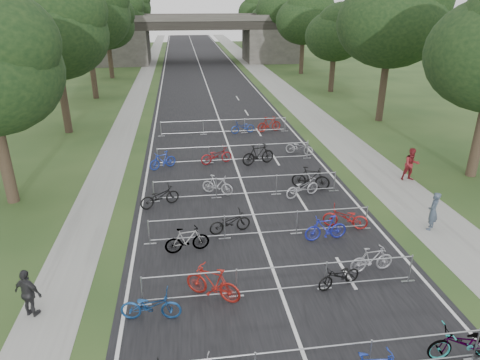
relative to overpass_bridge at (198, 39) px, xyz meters
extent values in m
cube|color=black|center=(0.00, -15.00, -3.53)|extent=(11.00, 140.00, 0.01)
cube|color=gray|center=(8.00, -15.00, -3.53)|extent=(3.00, 140.00, 0.01)
cube|color=gray|center=(-7.50, -15.00, -3.53)|extent=(2.00, 140.00, 0.01)
cube|color=silver|center=(0.00, -15.00, -3.53)|extent=(0.12, 140.00, 0.00)
cube|color=#3F3D38|center=(-11.50, 0.00, -1.03)|extent=(8.00, 8.00, 5.00)
cube|color=#3F3D38|center=(11.50, 0.00, -1.03)|extent=(8.00, 8.00, 5.00)
cube|color=black|center=(0.00, 0.00, 2.07)|extent=(30.00, 8.00, 1.20)
cube|color=#3F3D38|center=(0.00, -3.80, 3.07)|extent=(30.00, 0.40, 0.90)
cube|color=#3F3D38|center=(0.00, 3.80, 3.07)|extent=(30.00, 0.40, 0.90)
cylinder|color=#33261C|center=(-11.50, -49.00, -1.43)|extent=(0.56, 0.56, 4.20)
cylinder|color=#33261C|center=(13.00, -49.00, -1.29)|extent=(0.56, 0.56, 4.48)
sphere|color=black|center=(12.50, -48.50, 2.20)|extent=(4.66, 4.66, 4.66)
cylinder|color=#33261C|center=(-11.50, -37.00, -1.17)|extent=(0.56, 0.56, 4.72)
ellipsoid|color=black|center=(-11.50, -37.00, 3.46)|extent=(7.56, 7.56, 6.20)
sphere|color=black|center=(-10.90, -37.50, 4.97)|extent=(6.05, 6.05, 6.05)
sphere|color=black|center=(-12.00, -36.50, 2.51)|extent=(4.91, 4.91, 4.91)
cylinder|color=#33261C|center=(13.00, -37.00, -0.98)|extent=(0.56, 0.56, 5.11)
ellipsoid|color=black|center=(13.00, -37.00, 4.03)|extent=(8.18, 8.18, 6.70)
sphere|color=black|center=(12.50, -36.50, 3.01)|extent=(5.31, 5.31, 5.31)
cylinder|color=#33261C|center=(-11.50, -25.00, -0.91)|extent=(0.56, 0.56, 5.25)
ellipsoid|color=black|center=(-11.50, -25.00, 4.24)|extent=(8.40, 8.40, 6.89)
sphere|color=black|center=(-12.00, -24.50, 3.19)|extent=(5.46, 5.46, 5.46)
cylinder|color=#33261C|center=(13.00, -25.00, -1.61)|extent=(0.56, 0.56, 3.85)
ellipsoid|color=black|center=(13.00, -25.00, 2.16)|extent=(6.16, 6.16, 5.05)
sphere|color=black|center=(13.60, -25.50, 3.40)|extent=(4.93, 4.93, 4.93)
sphere|color=black|center=(12.50, -24.50, 1.39)|extent=(4.00, 4.00, 4.00)
cylinder|color=#33261C|center=(-11.50, -13.00, -1.43)|extent=(0.56, 0.56, 4.20)
ellipsoid|color=black|center=(-11.50, -13.00, 2.68)|extent=(6.72, 6.72, 5.51)
sphere|color=black|center=(-10.90, -13.50, 4.03)|extent=(5.38, 5.38, 5.38)
sphere|color=black|center=(-12.00, -12.50, 1.84)|extent=(4.37, 4.37, 4.37)
cylinder|color=#33261C|center=(13.00, -13.00, -1.29)|extent=(0.56, 0.56, 4.48)
ellipsoid|color=black|center=(13.00, -13.00, 3.10)|extent=(7.17, 7.17, 5.88)
sphere|color=black|center=(13.60, -13.50, 4.53)|extent=(5.73, 5.73, 5.73)
sphere|color=black|center=(12.50, -12.50, 2.20)|extent=(4.66, 4.66, 4.66)
cylinder|color=#33261C|center=(-11.50, -1.00, -1.17)|extent=(0.56, 0.56, 4.72)
ellipsoid|color=black|center=(-11.50, -1.00, 3.46)|extent=(7.56, 7.56, 6.20)
sphere|color=black|center=(-10.90, -1.50, 4.97)|extent=(6.05, 6.05, 6.05)
sphere|color=black|center=(-12.00, -0.50, 2.51)|extent=(4.91, 4.91, 4.91)
cylinder|color=#33261C|center=(13.00, -1.00, -0.98)|extent=(0.56, 0.56, 5.11)
ellipsoid|color=black|center=(13.00, -1.00, 4.03)|extent=(8.18, 8.18, 6.70)
sphere|color=black|center=(12.50, -0.50, 3.01)|extent=(5.31, 5.31, 5.31)
cylinder|color=#33261C|center=(-11.50, 11.00, -0.91)|extent=(0.56, 0.56, 5.25)
ellipsoid|color=black|center=(-11.50, 11.00, 4.24)|extent=(8.40, 8.40, 6.89)
sphere|color=black|center=(-12.00, 11.50, 3.19)|extent=(5.46, 5.46, 5.46)
cylinder|color=#33261C|center=(13.00, 11.00, -1.61)|extent=(0.56, 0.56, 3.85)
ellipsoid|color=black|center=(13.00, 11.00, 2.16)|extent=(6.16, 6.16, 5.05)
sphere|color=black|center=(13.60, 10.50, 3.40)|extent=(4.93, 4.93, 4.93)
sphere|color=black|center=(12.50, 11.50, 1.39)|extent=(4.00, 4.00, 4.00)
cylinder|color=#33261C|center=(-11.50, 23.00, -1.43)|extent=(0.56, 0.56, 4.20)
ellipsoid|color=black|center=(-11.50, 23.00, 2.68)|extent=(6.72, 6.72, 5.51)
sphere|color=black|center=(-10.90, 22.50, 4.03)|extent=(5.38, 5.38, 5.38)
sphere|color=black|center=(-12.00, 23.50, 1.84)|extent=(4.37, 4.37, 4.37)
cylinder|color=#33261C|center=(13.00, 23.00, -1.29)|extent=(0.56, 0.56, 4.48)
ellipsoid|color=black|center=(13.00, 23.00, 3.10)|extent=(7.17, 7.17, 5.88)
sphere|color=black|center=(13.60, 22.50, 4.53)|extent=(5.73, 5.73, 5.73)
sphere|color=black|center=(12.50, 23.50, 2.20)|extent=(4.66, 4.66, 4.66)
cylinder|color=#9C9FA3|center=(0.00, -61.40, -2.48)|extent=(9.20, 0.04, 0.04)
cylinder|color=#9C9FA3|center=(1.53, -61.40, -2.98)|extent=(0.05, 0.05, 1.10)
cylinder|color=#9C9FA3|center=(4.60, -61.40, -2.98)|extent=(0.05, 0.05, 1.10)
cube|color=#9C9FA3|center=(4.60, -61.40, -3.52)|extent=(0.50, 0.08, 0.03)
cylinder|color=#9C9FA3|center=(0.00, -57.80, -2.48)|extent=(9.20, 0.04, 0.04)
cylinder|color=#9C9FA3|center=(0.00, -57.80, -3.35)|extent=(9.20, 0.04, 0.04)
cylinder|color=#9C9FA3|center=(-4.60, -57.80, -2.98)|extent=(0.05, 0.05, 1.10)
cube|color=#9C9FA3|center=(-4.60, -57.80, -3.52)|extent=(0.50, 0.08, 0.03)
cylinder|color=#9C9FA3|center=(-1.53, -57.80, -2.98)|extent=(0.05, 0.05, 1.10)
cube|color=#9C9FA3|center=(-1.53, -57.80, -3.52)|extent=(0.50, 0.08, 0.03)
cylinder|color=#9C9FA3|center=(1.53, -57.80, -2.98)|extent=(0.05, 0.05, 1.10)
cube|color=#9C9FA3|center=(1.53, -57.80, -3.52)|extent=(0.50, 0.08, 0.03)
cylinder|color=#9C9FA3|center=(4.60, -57.80, -2.98)|extent=(0.05, 0.05, 1.10)
cube|color=#9C9FA3|center=(4.60, -57.80, -3.52)|extent=(0.50, 0.08, 0.03)
cylinder|color=#9C9FA3|center=(0.00, -54.00, -2.48)|extent=(9.20, 0.04, 0.04)
cylinder|color=#9C9FA3|center=(0.00, -54.00, -3.35)|extent=(9.20, 0.04, 0.04)
cylinder|color=#9C9FA3|center=(-4.60, -54.00, -2.98)|extent=(0.05, 0.05, 1.10)
cube|color=#9C9FA3|center=(-4.60, -54.00, -3.52)|extent=(0.50, 0.08, 0.03)
cylinder|color=#9C9FA3|center=(-1.53, -54.00, -2.98)|extent=(0.05, 0.05, 1.10)
cube|color=#9C9FA3|center=(-1.53, -54.00, -3.52)|extent=(0.50, 0.08, 0.03)
cylinder|color=#9C9FA3|center=(1.53, -54.00, -2.98)|extent=(0.05, 0.05, 1.10)
cube|color=#9C9FA3|center=(1.53, -54.00, -3.52)|extent=(0.50, 0.08, 0.03)
cylinder|color=#9C9FA3|center=(4.60, -54.00, -2.98)|extent=(0.05, 0.05, 1.10)
cube|color=#9C9FA3|center=(4.60, -54.00, -3.52)|extent=(0.50, 0.08, 0.03)
cylinder|color=#9C9FA3|center=(0.00, -50.00, -2.48)|extent=(9.20, 0.04, 0.04)
cylinder|color=#9C9FA3|center=(0.00, -50.00, -3.35)|extent=(9.20, 0.04, 0.04)
cylinder|color=#9C9FA3|center=(-4.60, -50.00, -2.98)|extent=(0.05, 0.05, 1.10)
cube|color=#9C9FA3|center=(-4.60, -50.00, -3.52)|extent=(0.50, 0.08, 0.03)
cylinder|color=#9C9FA3|center=(-1.53, -50.00, -2.98)|extent=(0.05, 0.05, 1.10)
cube|color=#9C9FA3|center=(-1.53, -50.00, -3.52)|extent=(0.50, 0.08, 0.03)
cylinder|color=#9C9FA3|center=(1.53, -50.00, -2.98)|extent=(0.05, 0.05, 1.10)
cube|color=#9C9FA3|center=(1.53, -50.00, -3.52)|extent=(0.50, 0.08, 0.03)
cylinder|color=#9C9FA3|center=(4.60, -50.00, -2.98)|extent=(0.05, 0.05, 1.10)
cube|color=#9C9FA3|center=(4.60, -50.00, -3.52)|extent=(0.50, 0.08, 0.03)
cylinder|color=#9C9FA3|center=(0.00, -45.00, -2.48)|extent=(9.20, 0.04, 0.04)
cylinder|color=#9C9FA3|center=(0.00, -45.00, -3.35)|extent=(9.20, 0.04, 0.04)
cylinder|color=#9C9FA3|center=(-4.60, -45.00, -2.98)|extent=(0.05, 0.05, 1.10)
cube|color=#9C9FA3|center=(-4.60, -45.00, -3.52)|extent=(0.50, 0.08, 0.03)
cylinder|color=#9C9FA3|center=(-1.53, -45.00, -2.98)|extent=(0.05, 0.05, 1.10)
cube|color=#9C9FA3|center=(-1.53, -45.00, -3.52)|extent=(0.50, 0.08, 0.03)
cylinder|color=#9C9FA3|center=(1.53, -45.00, -2.98)|extent=(0.05, 0.05, 1.10)
cube|color=#9C9FA3|center=(1.53, -45.00, -3.52)|extent=(0.50, 0.08, 0.03)
cylinder|color=#9C9FA3|center=(4.60, -45.00, -2.98)|extent=(0.05, 0.05, 1.10)
cube|color=#9C9FA3|center=(4.60, -45.00, -3.52)|extent=(0.50, 0.08, 0.03)
cylinder|color=#9C9FA3|center=(0.00, -39.00, -2.48)|extent=(9.20, 0.04, 0.04)
cylinder|color=#9C9FA3|center=(0.00, -39.00, -3.35)|extent=(9.20, 0.04, 0.04)
cylinder|color=#9C9FA3|center=(-4.60, -39.00, -2.98)|extent=(0.05, 0.05, 1.10)
cube|color=#9C9FA3|center=(-4.60, -39.00, -3.52)|extent=(0.50, 0.08, 0.03)
cylinder|color=#9C9FA3|center=(-1.53, -39.00, -2.98)|extent=(0.05, 0.05, 1.10)
cube|color=#9C9FA3|center=(-1.53, -39.00, -3.52)|extent=(0.50, 0.08, 0.03)
cylinder|color=#9C9FA3|center=(1.53, -39.00, -2.98)|extent=(0.05, 0.05, 1.10)
cube|color=#9C9FA3|center=(1.53, -39.00, -3.52)|extent=(0.50, 0.08, 0.03)
cylinder|color=#9C9FA3|center=(4.60, -39.00, -2.98)|extent=(0.05, 0.05, 1.10)
cube|color=#9C9FA3|center=(4.60, -39.00, -3.52)|extent=(0.50, 0.08, 0.03)
imported|color=#9C9FA3|center=(4.30, -61.31, -3.00)|extent=(2.06, 0.79, 1.07)
imported|color=navy|center=(-4.30, -58.49, -3.04)|extent=(1.95, 0.87, 0.99)
imported|color=#A01E17|center=(-2.32, -57.76, -2.93)|extent=(2.01, 1.55, 1.21)
imported|color=black|center=(2.04, -57.76, -3.09)|extent=(1.78, 1.05, 0.88)
imported|color=#98989F|center=(3.53, -57.02, -3.03)|extent=(1.71, 0.61, 1.01)
imported|color=#9C9FA3|center=(-3.09, -54.77, -3.00)|extent=(1.82, 0.76, 1.06)
imported|color=black|center=(-1.25, -53.49, -3.05)|extent=(1.92, 1.03, 0.96)
imported|color=#1D25A0|center=(2.58, -54.65, -2.99)|extent=(1.84, 0.64, 1.09)
imported|color=maroon|center=(3.75, -53.80, -3.03)|extent=(2.03, 1.31, 1.01)
imported|color=black|center=(-4.30, -50.55, -3.02)|extent=(2.07, 1.44, 1.03)
imported|color=#A3A4AA|center=(-1.43, -49.54, -3.02)|extent=(1.72, 1.22, 1.02)
imported|color=#A5A5AD|center=(2.77, -50.41, -3.03)|extent=(2.02, 1.29, 1.00)
imported|color=black|center=(3.47, -49.52, -2.93)|extent=(2.06, 1.30, 1.20)
imported|color=#1D35A0|center=(-4.30, -45.53, -3.02)|extent=(1.73, 1.26, 1.03)
imported|color=maroon|center=(-1.10, -45.13, -3.02)|extent=(2.08, 1.19, 1.03)
imported|color=black|center=(1.37, -45.61, -2.90)|extent=(2.18, 1.18, 1.26)
imported|color=gray|center=(4.30, -44.22, -3.06)|extent=(1.88, 1.43, 0.95)
imported|color=navy|center=(1.39, -39.09, -3.06)|extent=(1.90, 0.96, 0.95)
imported|color=maroon|center=(3.40, -38.92, -2.96)|extent=(1.98, 0.95, 1.14)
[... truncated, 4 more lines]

